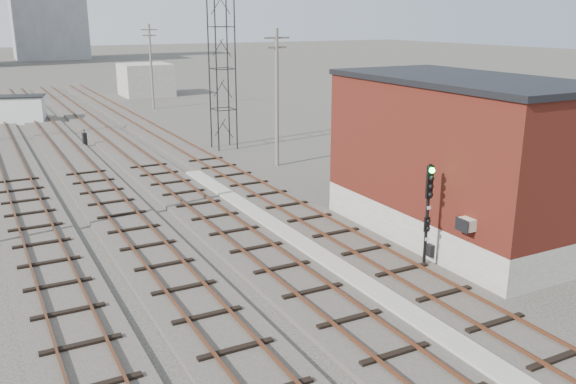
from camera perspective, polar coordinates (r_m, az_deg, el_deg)
ground at (r=69.53m, az=-18.09°, el=7.27°), size 320.00×320.00×0.00m
track_right at (r=49.87m, az=-10.91°, el=4.70°), size 3.20×90.00×0.39m
track_mid_right at (r=48.89m, az=-15.39°, el=4.18°), size 3.20×90.00×0.39m
track_mid_left at (r=48.22m, az=-20.03°, el=3.63°), size 3.20×90.00×0.39m
track_left at (r=47.88m, az=-24.75°, el=3.03°), size 3.20×90.00×0.39m
platform_curb at (r=26.76m, az=1.07°, el=-4.86°), size 0.90×28.00×0.26m
brick_building at (r=28.22m, az=15.70°, el=3.07°), size 6.54×12.20×7.22m
lattice_tower at (r=46.20m, az=-6.24°, el=13.26°), size 1.60×1.60×15.00m
utility_pole_right_a at (r=40.47m, az=-1.05°, el=9.12°), size 1.80×0.24×9.00m
utility_pole_right_b at (r=68.48m, az=-12.69°, el=11.58°), size 1.80×0.24×9.00m
apartment_right at (r=159.11m, az=-21.65°, el=16.17°), size 16.00×12.00×26.00m
shed_right at (r=80.91m, az=-13.16°, el=10.20°), size 6.00×6.00×4.00m
signal_mast at (r=24.21m, az=12.98°, el=-1.46°), size 0.40×0.42×4.30m
switch_stand at (r=49.89m, az=-18.48°, el=4.74°), size 0.34×0.34×1.27m
site_trailer at (r=63.39m, az=-24.54°, el=7.03°), size 6.62×4.09×2.59m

